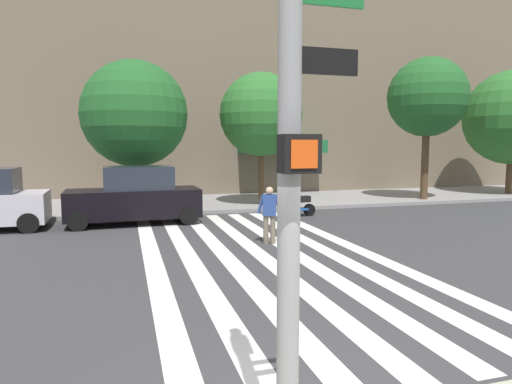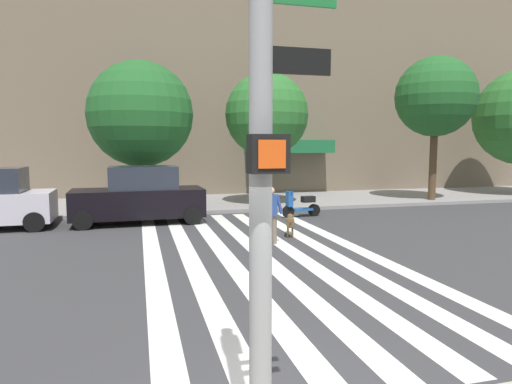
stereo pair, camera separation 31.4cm
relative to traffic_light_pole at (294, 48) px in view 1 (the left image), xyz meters
name	(u,v)px [view 1 (the left image)]	position (x,y,z in m)	size (l,w,h in m)	color
ground_plane	(211,258)	(0.80, 7.69, -3.52)	(160.00, 160.00, 0.00)	#353538
sidewalk_far	(171,204)	(0.80, 17.71, -3.45)	(80.00, 6.00, 0.15)	gray
crosswalk_stripes	(260,254)	(2.09, 7.69, -3.52)	(5.85, 13.45, 0.01)	silver
traffic_light_pole	(294,48)	(0.00, 0.00, 0.00)	(0.74, 0.46, 5.80)	gray
parked_car_behind_first	(135,197)	(-0.88, 13.31, -2.55)	(4.68, 2.07, 2.06)	black
parked_scooter	(297,205)	(5.27, 13.11, -3.04)	(1.63, 0.53, 1.11)	black
street_tree_nearest	(135,114)	(-0.74, 15.98, 0.56)	(4.34, 4.34, 6.11)	#4C3823
street_tree_middle	(261,115)	(4.69, 16.02, 0.65)	(3.71, 3.71, 5.88)	#4C3823
street_tree_further	(427,98)	(13.02, 15.58, 1.59)	(3.82, 3.82, 6.90)	#4C3823
pedestrian_dog_walker	(269,212)	(2.71, 8.80, -2.59)	(0.69, 0.35, 1.64)	#6B6051
dog_on_leash	(288,222)	(3.62, 9.70, -3.08)	(0.49, 1.03, 0.65)	brown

